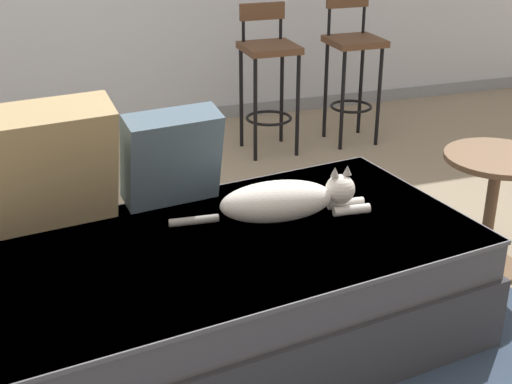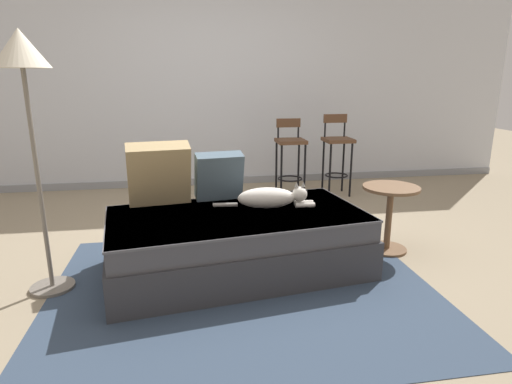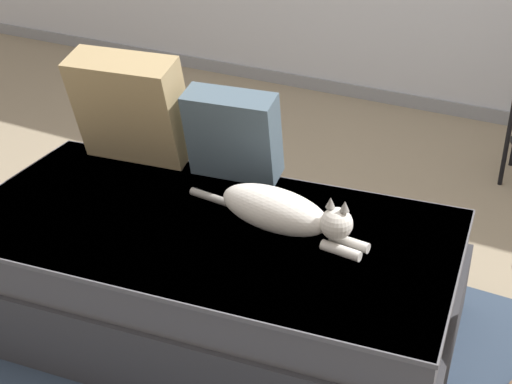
# 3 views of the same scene
# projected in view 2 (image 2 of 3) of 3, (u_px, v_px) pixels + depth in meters

# --- Properties ---
(ground_plane) EXTENTS (16.00, 16.00, 0.00)m
(ground_plane) POSITION_uv_depth(u_px,v_px,m) (232.00, 249.00, 3.49)
(ground_plane) COLOR gray
(ground_plane) RESTS_ON ground
(wall_back_panel) EXTENTS (8.00, 0.10, 2.60)m
(wall_back_panel) POSITION_uv_depth(u_px,v_px,m) (210.00, 82.00, 5.29)
(wall_back_panel) COLOR silver
(wall_back_panel) RESTS_ON ground
(wall_baseboard_trim) EXTENTS (8.00, 0.02, 0.09)m
(wall_baseboard_trim) POSITION_uv_depth(u_px,v_px,m) (213.00, 181.00, 5.57)
(wall_baseboard_trim) COLOR gray
(wall_baseboard_trim) RESTS_ON ground
(area_rug) EXTENTS (2.50, 2.03, 0.01)m
(area_rug) POSITION_uv_depth(u_px,v_px,m) (244.00, 289.00, 2.83)
(area_rug) COLOR #334256
(area_rug) RESTS_ON ground
(couch) EXTENTS (1.91, 1.18, 0.44)m
(couch) POSITION_uv_depth(u_px,v_px,m) (238.00, 242.00, 3.05)
(couch) COLOR #353539
(couch) RESTS_ON ground
(throw_pillow_corner) EXTENTS (0.48, 0.34, 0.47)m
(throw_pillow_corner) POSITION_uv_depth(u_px,v_px,m) (159.00, 174.00, 3.13)
(throw_pillow_corner) COLOR tan
(throw_pillow_corner) RESTS_ON couch
(throw_pillow_middle) EXTENTS (0.38, 0.25, 0.38)m
(throw_pillow_middle) POSITION_uv_depth(u_px,v_px,m) (219.00, 176.00, 3.27)
(throw_pillow_middle) COLOR #4C6070
(throw_pillow_middle) RESTS_ON couch
(cat) EXTENTS (0.74, 0.20, 0.19)m
(cat) POSITION_uv_depth(u_px,v_px,m) (271.00, 198.00, 3.10)
(cat) COLOR white
(cat) RESTS_ON couch
(bar_stool_near_window) EXTENTS (0.32, 0.32, 0.89)m
(bar_stool_near_window) POSITION_uv_depth(u_px,v_px,m) (290.00, 151.00, 4.90)
(bar_stool_near_window) COLOR black
(bar_stool_near_window) RESTS_ON ground
(bar_stool_by_doorway) EXTENTS (0.32, 0.32, 0.94)m
(bar_stool_by_doorway) POSITION_uv_depth(u_px,v_px,m) (337.00, 149.00, 4.99)
(bar_stool_by_doorway) COLOR black
(bar_stool_by_doorway) RESTS_ON ground
(side_table) EXTENTS (0.44, 0.44, 0.53)m
(side_table) POSITION_uv_depth(u_px,v_px,m) (389.00, 209.00, 3.38)
(side_table) COLOR brown
(side_table) RESTS_ON ground
(floor_lamp) EXTENTS (0.32, 0.32, 1.63)m
(floor_lamp) POSITION_uv_depth(u_px,v_px,m) (24.00, 75.00, 2.48)
(floor_lamp) COLOR slate
(floor_lamp) RESTS_ON ground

